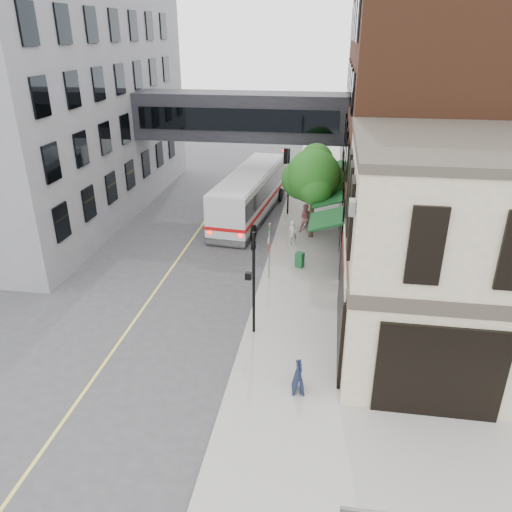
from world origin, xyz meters
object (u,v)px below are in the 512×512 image
(newspaper_box, at_px, (300,260))
(sandwich_board, at_px, (298,378))
(bus, at_px, (250,192))
(pedestrian_a, at_px, (293,233))
(pedestrian_b, at_px, (306,219))
(pedestrian_c, at_px, (311,225))

(newspaper_box, relative_size, sandwich_board, 0.74)
(bus, relative_size, pedestrian_a, 7.72)
(newspaper_box, bearing_deg, pedestrian_a, 124.59)
(pedestrian_b, height_order, sandwich_board, pedestrian_b)
(bus, height_order, newspaper_box, bus)
(pedestrian_a, xyz_separation_m, sandwich_board, (1.33, -12.99, -0.20))
(pedestrian_a, height_order, sandwich_board, pedestrian_a)
(pedestrian_a, bearing_deg, bus, 101.76)
(newspaper_box, bearing_deg, pedestrian_c, 107.05)
(newspaper_box, xyz_separation_m, sandwich_board, (0.69, -10.11, 0.14))
(pedestrian_b, bearing_deg, pedestrian_c, -64.42)
(pedestrian_c, xyz_separation_m, sandwich_board, (0.30, -14.44, -0.20))
(pedestrian_c, bearing_deg, pedestrian_a, -131.84)
(sandwich_board, bearing_deg, newspaper_box, 86.51)
(pedestrian_a, relative_size, pedestrian_b, 0.82)
(bus, bearing_deg, pedestrian_c, -39.12)
(bus, distance_m, pedestrian_a, 6.03)
(bus, distance_m, pedestrian_c, 5.65)
(bus, relative_size, newspaper_box, 14.22)
(bus, bearing_deg, pedestrian_a, -56.31)
(bus, distance_m, newspaper_box, 8.87)
(pedestrian_c, height_order, newspaper_box, pedestrian_c)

